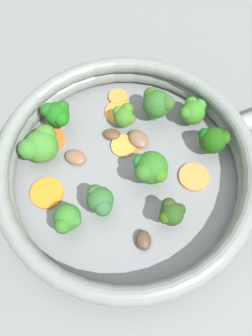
# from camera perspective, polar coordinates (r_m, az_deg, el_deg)

# --- Properties ---
(ground_plane) EXTENTS (4.00, 4.00, 0.00)m
(ground_plane) POSITION_cam_1_polar(r_m,az_deg,el_deg) (0.47, 0.00, -1.54)
(ground_plane) COLOR slate
(skillet) EXTENTS (0.32, 0.32, 0.02)m
(skillet) POSITION_cam_1_polar(r_m,az_deg,el_deg) (0.46, 0.00, -1.17)
(skillet) COLOR gray
(skillet) RESTS_ON ground_plane
(skillet_rim_wall) EXTENTS (0.35, 0.35, 0.04)m
(skillet_rim_wall) POSITION_cam_1_polar(r_m,az_deg,el_deg) (0.43, 0.00, 0.40)
(skillet_rim_wall) COLOR gray
(skillet_rim_wall) RESTS_ON skillet
(skillet_rivet_left) EXTENTS (0.01, 0.01, 0.01)m
(skillet_rivet_left) POSITION_cam_1_polar(r_m,az_deg,el_deg) (0.48, 18.81, 1.19)
(skillet_rivet_left) COLOR gray
(skillet_rivet_left) RESTS_ON skillet
(skillet_rivet_right) EXTENTS (0.01, 0.01, 0.01)m
(skillet_rivet_right) POSITION_cam_1_polar(r_m,az_deg,el_deg) (0.51, 13.67, 9.81)
(skillet_rivet_right) COLOR gray
(skillet_rivet_right) RESTS_ON skillet
(carrot_slice_0) EXTENTS (0.04, 0.04, 0.00)m
(carrot_slice_0) POSITION_cam_1_polar(r_m,az_deg,el_deg) (0.47, 1.79, 4.72)
(carrot_slice_0) COLOR orange
(carrot_slice_0) RESTS_ON skillet
(carrot_slice_1) EXTENTS (0.05, 0.05, 0.00)m
(carrot_slice_1) POSITION_cam_1_polar(r_m,az_deg,el_deg) (0.47, -0.47, 3.86)
(carrot_slice_1) COLOR #F2993A
(carrot_slice_1) RESTS_ON skillet
(carrot_slice_2) EXTENTS (0.06, 0.06, 0.00)m
(carrot_slice_2) POSITION_cam_1_polar(r_m,az_deg,el_deg) (0.46, 11.74, -1.41)
(carrot_slice_2) COLOR #F48B40
(carrot_slice_2) RESTS_ON skillet
(carrot_slice_3) EXTENTS (0.04, 0.04, 0.00)m
(carrot_slice_3) POSITION_cam_1_polar(r_m,az_deg,el_deg) (0.51, -1.42, 12.26)
(carrot_slice_3) COLOR orange
(carrot_slice_3) RESTS_ON skillet
(carrot_slice_4) EXTENTS (0.05, 0.05, 0.00)m
(carrot_slice_4) POSITION_cam_1_polar(r_m,az_deg,el_deg) (0.50, -1.24, 9.67)
(carrot_slice_4) COLOR orange
(carrot_slice_4) RESTS_ON skillet
(carrot_slice_5) EXTENTS (0.05, 0.05, 0.00)m
(carrot_slice_5) POSITION_cam_1_polar(r_m,az_deg,el_deg) (0.49, -12.97, 4.77)
(carrot_slice_5) COLOR orange
(carrot_slice_5) RESTS_ON skillet
(carrot_slice_6) EXTENTS (0.05, 0.05, 0.01)m
(carrot_slice_6) POSITION_cam_1_polar(r_m,az_deg,el_deg) (0.45, -13.63, -4.24)
(carrot_slice_6) COLOR orange
(carrot_slice_6) RESTS_ON skillet
(broccoli_floret_0) EXTENTS (0.05, 0.04, 0.06)m
(broccoli_floret_0) POSITION_cam_1_polar(r_m,az_deg,el_deg) (0.42, 4.26, -0.12)
(broccoli_floret_0) COLOR #6FA451
(broccoli_floret_0) RESTS_ON skillet
(broccoli_floret_1) EXTENTS (0.04, 0.04, 0.04)m
(broccoli_floret_1) POSITION_cam_1_polar(r_m,az_deg,el_deg) (0.48, 11.53, 9.72)
(broccoli_floret_1) COLOR #73A55D
(broccoli_floret_1) RESTS_ON skillet
(broccoli_floret_2) EXTENTS (0.03, 0.03, 0.04)m
(broccoli_floret_2) POSITION_cam_1_polar(r_m,az_deg,el_deg) (0.41, 7.89, -7.72)
(broccoli_floret_2) COLOR #87A462
(broccoli_floret_2) RESTS_ON skillet
(broccoli_floret_3) EXTENTS (0.03, 0.04, 0.05)m
(broccoli_floret_3) POSITION_cam_1_polar(r_m,az_deg,el_deg) (0.41, -4.60, -5.59)
(broccoli_floret_3) COLOR #6F9654
(broccoli_floret_3) RESTS_ON skillet
(broccoli_floret_4) EXTENTS (0.04, 0.04, 0.05)m
(broccoli_floret_4) POSITION_cam_1_polar(r_m,az_deg,el_deg) (0.47, -11.93, 9.15)
(broccoli_floret_4) COLOR #8AB45C
(broccoli_floret_4) RESTS_ON skillet
(broccoli_floret_5) EXTENTS (0.03, 0.03, 0.04)m
(broccoli_floret_5) POSITION_cam_1_polar(r_m,az_deg,el_deg) (0.47, -0.34, 9.10)
(broccoli_floret_5) COLOR #7AAA66
(broccoli_floret_5) RESTS_ON skillet
(broccoli_floret_6) EXTENTS (0.04, 0.04, 0.05)m
(broccoli_floret_6) POSITION_cam_1_polar(r_m,az_deg,el_deg) (0.46, 15.00, 4.76)
(broccoli_floret_6) COLOR olive
(broccoli_floret_6) RESTS_ON skillet
(broccoli_floret_7) EXTENTS (0.04, 0.04, 0.04)m
(broccoli_floret_7) POSITION_cam_1_polar(r_m,az_deg,el_deg) (0.41, -10.21, -8.72)
(broccoli_floret_7) COLOR #80A560
(broccoli_floret_7) RESTS_ON skillet
(broccoli_floret_8) EXTENTS (0.04, 0.04, 0.05)m
(broccoli_floret_8) POSITION_cam_1_polar(r_m,az_deg,el_deg) (0.47, 5.40, 11.17)
(broccoli_floret_8) COLOR #6A9255
(broccoli_floret_8) RESTS_ON skillet
(broccoli_floret_9) EXTENTS (0.05, 0.05, 0.05)m
(broccoli_floret_9) POSITION_cam_1_polar(r_m,az_deg,el_deg) (0.46, -14.89, 3.87)
(broccoli_floret_9) COLOR #6EA75A
(broccoli_floret_9) RESTS_ON skillet
(mushroom_piece_0) EXTENTS (0.04, 0.03, 0.01)m
(mushroom_piece_0) POSITION_cam_1_polar(r_m,az_deg,el_deg) (0.46, -8.81, 1.89)
(mushroom_piece_0) COLOR #8C5C42
(mushroom_piece_0) RESTS_ON skillet
(mushroom_piece_1) EXTENTS (0.02, 0.03, 0.01)m
(mushroom_piece_1) POSITION_cam_1_polar(r_m,az_deg,el_deg) (0.42, 3.07, -12.46)
(mushroom_piece_1) COLOR brown
(mushroom_piece_1) RESTS_ON skillet
(mushroom_piece_2) EXTENTS (0.03, 0.02, 0.01)m
(mushroom_piece_2) POSITION_cam_1_polar(r_m,az_deg,el_deg) (0.48, -2.48, 5.90)
(mushroom_piece_2) COLOR brown
(mushroom_piece_2) RESTS_ON skillet
(mushroom_piece_3) EXTENTS (0.04, 0.04, 0.01)m
(mushroom_piece_3) POSITION_cam_1_polar(r_m,az_deg,el_deg) (0.47, 2.17, 5.09)
(mushroom_piece_3) COLOR #7F6049
(mushroom_piece_3) RESTS_ON skillet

